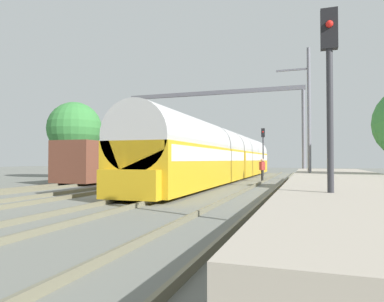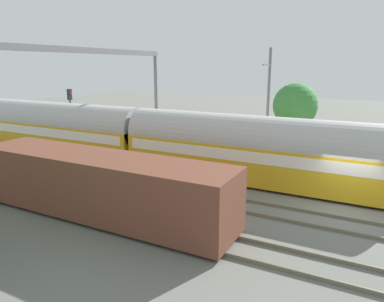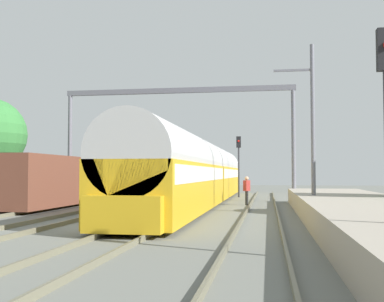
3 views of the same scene
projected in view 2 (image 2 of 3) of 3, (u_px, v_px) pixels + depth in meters
name	position (u px, v px, depth m)	size (l,w,h in m)	color
ground	(344.00, 210.00, 17.03)	(120.00, 120.00, 0.00)	slate
track_far_west	(329.00, 269.00, 11.92)	(1.52, 60.00, 0.16)	#67634F
track_west	(341.00, 224.00, 15.31)	(1.52, 60.00, 0.16)	#67634F
track_east	(348.00, 195.00, 18.70)	(1.52, 60.00, 0.16)	#67634F
track_far_east	(353.00, 175.00, 22.09)	(1.52, 60.00, 0.16)	#67634F
platform	(327.00, 153.00, 26.19)	(4.40, 28.00, 0.90)	#A39989
passenger_train	(140.00, 137.00, 24.22)	(2.93, 32.85, 3.82)	gold
freight_car	(100.00, 185.00, 16.05)	(2.80, 13.00, 2.70)	brown
person_crossing	(175.00, 144.00, 26.52)	(0.42, 0.47, 1.73)	black
railway_signal_far	(71.00, 110.00, 29.30)	(0.36, 0.30, 4.87)	#2D2D33
catenary_gantry	(88.00, 79.00, 22.69)	(16.19, 0.28, 7.86)	slate
catenary_pole_east_mid	(268.00, 102.00, 25.95)	(1.90, 0.20, 8.00)	slate
tree_east_background	(295.00, 106.00, 29.89)	(3.74, 3.74, 5.32)	#4C3826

